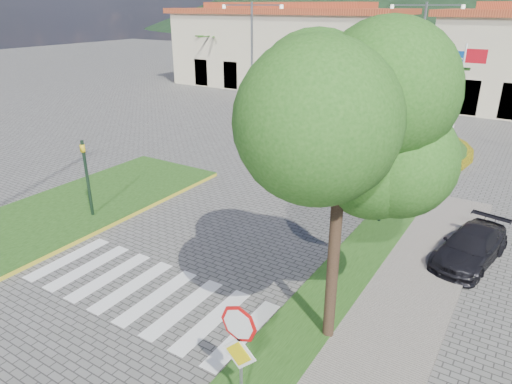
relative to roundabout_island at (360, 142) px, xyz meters
The scene contains 17 objects.
ground 22.00m from the roundabout_island, 90.01° to the right, with size 160.00×160.00×0.00m, color #5D5B58.
median_left 17.27m from the roundabout_island, 112.12° to the right, with size 5.00×14.00×0.18m, color #1D4112.
crosswalk 18.00m from the roundabout_island, 90.02° to the right, with size 8.00×3.00×0.01m, color silver.
roundabout_island is the anchor object (origin of this frame).
stop_sign 20.69m from the roundabout_island, 76.27° to the right, with size 0.80×0.11×2.65m.
deciduous_tree 18.55m from the roundabout_island, 72.09° to the right, with size 3.60×3.60×6.80m.
traffic_light_left 16.45m from the roundabout_island, 108.56° to the right, with size 0.15×0.18×3.20m.
traffic_light_right 11.11m from the roundabout_island, 65.79° to the right, with size 0.15×0.18×3.20m.
direction_sign_west 9.78m from the roundabout_island, 102.60° to the left, with size 1.60×0.14×5.20m.
direction_sign_east 10.03m from the roundabout_island, 71.53° to the left, with size 1.60×0.14×5.20m.
street_lamp_centre 9.15m from the roundabout_island, 82.91° to the left, with size 4.80×0.16×8.00m.
street_lamp_west 10.19m from the roundabout_island, 167.48° to the left, with size 4.80×0.16×8.00m.
building_left 21.59m from the roundabout_island, 131.20° to the left, with size 23.32×9.54×8.05m.
hill_near_back 108.74m from the roundabout_island, 95.29° to the left, with size 110.00×110.00×16.00m, color black.
white_van 13.60m from the roundabout_island, 124.22° to the left, with size 1.97×4.27×1.19m, color silver.
car_dark_a 13.68m from the roundabout_island, 109.04° to the left, with size 1.31×3.26×1.11m, color black.
car_side_right 13.57m from the roundabout_island, 54.62° to the right, with size 1.53×3.77×1.10m, color black.
Camera 1 is at (8.92, -3.79, 7.83)m, focal length 32.00 mm.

